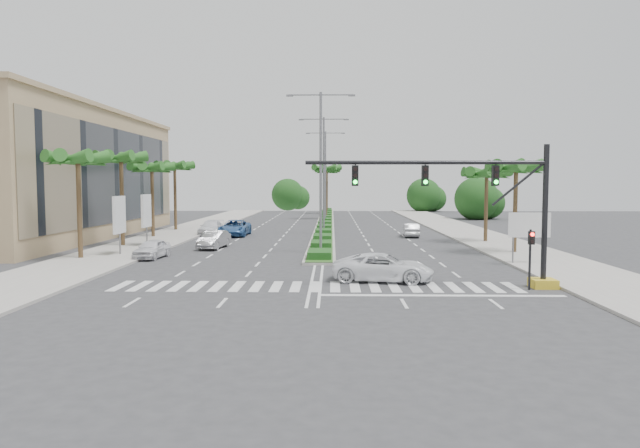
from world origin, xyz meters
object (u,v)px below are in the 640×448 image
(car_parked_a, at_px, (152,249))
(car_crossing, at_px, (383,267))
(car_parked_b, at_px, (214,240))
(car_right, at_px, (411,230))
(car_parked_c, at_px, (235,228))
(car_parked_d, at_px, (211,228))

(car_parked_a, distance_m, car_crossing, 17.87)
(car_parked_b, height_order, car_right, car_parked_b)
(car_parked_c, relative_size, car_right, 1.42)
(car_parked_c, distance_m, car_right, 17.55)
(car_parked_a, xyz_separation_m, car_parked_c, (2.91, 17.15, 0.12))
(car_parked_a, bearing_deg, car_right, 44.33)
(car_parked_b, xyz_separation_m, car_parked_c, (-0.21, 11.03, 0.08))
(car_parked_b, distance_m, car_parked_c, 11.03)
(car_parked_d, bearing_deg, car_parked_c, -26.94)
(car_parked_a, distance_m, car_parked_b, 6.86)
(car_parked_c, relative_size, car_crossing, 1.06)
(car_parked_a, height_order, car_crossing, car_crossing)
(car_parked_b, bearing_deg, car_crossing, -43.74)
(car_parked_d, relative_size, car_crossing, 0.91)
(car_parked_b, relative_size, car_right, 1.09)
(car_parked_c, bearing_deg, car_parked_d, 153.80)
(car_parked_a, bearing_deg, car_parked_b, 68.29)
(car_parked_d, height_order, car_crossing, car_crossing)
(car_crossing, bearing_deg, car_parked_b, 47.75)
(car_parked_c, height_order, car_crossing, car_parked_c)
(car_parked_c, distance_m, car_crossing, 29.04)
(car_right, bearing_deg, car_parked_b, 34.16)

